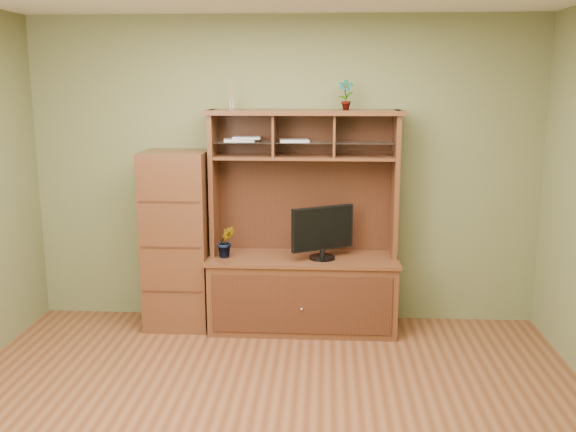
{
  "coord_description": "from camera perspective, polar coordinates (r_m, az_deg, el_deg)",
  "views": [
    {
      "loc": [
        0.37,
        -3.64,
        2.12
      ],
      "look_at": [
        0.08,
        1.2,
        1.11
      ],
      "focal_mm": 40.0,
      "sensor_mm": 36.0,
      "label": 1
    }
  ],
  "objects": [
    {
      "name": "reed_diffuser",
      "position": [
        5.51,
        -5.12,
        10.44
      ],
      "size": [
        0.05,
        0.05,
        0.26
      ],
      "color": "silver",
      "rests_on": "media_hutch"
    },
    {
      "name": "room",
      "position": [
        3.74,
        -2.33,
        -0.17
      ],
      "size": [
        4.54,
        4.04,
        2.74
      ],
      "color": "#5B2F1A",
      "rests_on": "ground"
    },
    {
      "name": "side_cabinet",
      "position": [
        5.69,
        -9.79,
        -2.11
      ],
      "size": [
        0.55,
        0.5,
        1.55
      ],
      "color": "#4A2315",
      "rests_on": "room"
    },
    {
      "name": "top_plant",
      "position": [
        5.45,
        5.14,
        10.7
      ],
      "size": [
        0.13,
        0.09,
        0.25
      ],
      "primitive_type": "imported",
      "rotation": [
        0.0,
        0.0,
        -0.0
      ],
      "color": "#2D5F21",
      "rests_on": "media_hutch"
    },
    {
      "name": "media_hutch",
      "position": [
        5.61,
        1.35,
        -4.82
      ],
      "size": [
        1.66,
        0.61,
        1.9
      ],
      "color": "#4A2315",
      "rests_on": "room"
    },
    {
      "name": "magazines",
      "position": [
        5.5,
        -2.57,
        6.81
      ],
      "size": [
        0.75,
        0.23,
        0.04
      ],
      "color": "silver",
      "rests_on": "media_hutch"
    },
    {
      "name": "monitor",
      "position": [
        5.43,
        3.09,
        -1.39
      ],
      "size": [
        0.52,
        0.32,
        0.45
      ],
      "rotation": [
        0.0,
        0.0,
        0.52
      ],
      "color": "black",
      "rests_on": "media_hutch"
    },
    {
      "name": "orchid_plant",
      "position": [
        5.52,
        -5.54,
        -2.29
      ],
      "size": [
        0.17,
        0.15,
        0.28
      ],
      "primitive_type": "imported",
      "rotation": [
        0.0,
        0.0,
        0.22
      ],
      "color": "#23581E",
      "rests_on": "media_hutch"
    }
  ]
}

